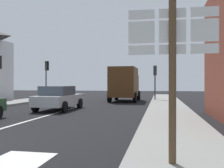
{
  "coord_description": "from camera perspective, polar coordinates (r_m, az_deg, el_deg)",
  "views": [
    {
      "loc": [
        5.61,
        -5.51,
        1.64
      ],
      "look_at": [
        2.36,
        11.92,
        1.59
      ],
      "focal_mm": 41.09,
      "sensor_mm": 36.0,
      "label": 1
    }
  ],
  "objects": [
    {
      "name": "ground_plane",
      "position": [
        16.58,
        -9.33,
        -5.52
      ],
      "size": [
        80.0,
        80.0,
        0.0
      ],
      "primitive_type": "plane",
      "color": "black"
    },
    {
      "name": "sidewalk_right",
      "position": [
        13.61,
        12.81,
        -6.47
      ],
      "size": [
        2.5,
        44.0,
        0.14
      ],
      "primitive_type": "cube",
      "color": "gray",
      "rests_on": "ground"
    },
    {
      "name": "lane_centre_stripe",
      "position": [
        12.91,
        -15.42,
        -7.12
      ],
      "size": [
        0.16,
        12.0,
        0.01
      ],
      "primitive_type": "cube",
      "color": "silver",
      "rests_on": "ground"
    },
    {
      "name": "lane_turn_arrow",
      "position": [
        5.62,
        -22.32,
        -16.75
      ],
      "size": [
        1.2,
        2.2,
        0.01
      ],
      "primitive_type": "cube",
      "color": "silver",
      "rests_on": "ground"
    },
    {
      "name": "sedan_far",
      "position": [
        16.1,
        -11.77,
        -2.98
      ],
      "size": [
        2.02,
        4.23,
        1.47
      ],
      "color": "#B7BABF",
      "rests_on": "ground"
    },
    {
      "name": "delivery_truck",
      "position": [
        23.4,
        2.82,
        0.18
      ],
      "size": [
        2.54,
        5.03,
        3.05
      ],
      "color": "#4C2D14",
      "rests_on": "ground"
    },
    {
      "name": "route_sign_post",
      "position": [
        4.94,
        13.29,
        4.39
      ],
      "size": [
        1.66,
        0.14,
        3.2
      ],
      "color": "brown",
      "rests_on": "ground"
    },
    {
      "name": "traffic_light_far_left",
      "position": [
        25.71,
        -14.33,
        2.75
      ],
      "size": [
        0.3,
        0.49,
        3.8
      ],
      "color": "#47474C",
      "rests_on": "ground"
    },
    {
      "name": "traffic_light_far_right",
      "position": [
        24.19,
        9.56,
        2.03
      ],
      "size": [
        0.3,
        0.49,
        3.29
      ],
      "color": "#47474C",
      "rests_on": "ground"
    }
  ]
}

